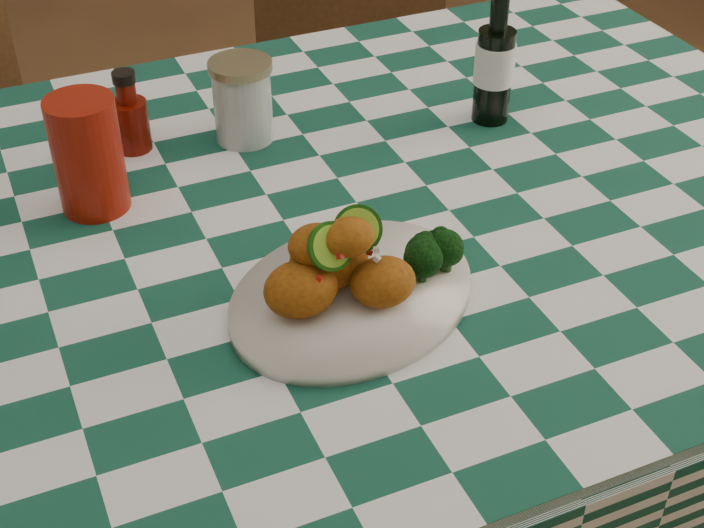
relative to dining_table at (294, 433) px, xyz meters
name	(u,v)px	position (x,y,z in m)	size (l,w,h in m)	color
dining_table	(294,433)	(0.00, 0.00, 0.00)	(1.66, 1.06, 0.79)	#134937
plate	(352,296)	(0.01, -0.19, 0.40)	(0.31, 0.24, 0.02)	silver
fried_chicken_pile	(345,256)	(0.01, -0.19, 0.46)	(0.16, 0.11, 0.10)	#9B520F
broccoli_side	(421,247)	(0.11, -0.17, 0.44)	(0.07, 0.07, 0.05)	black
red_tumbler	(88,155)	(-0.21, 0.13, 0.47)	(0.09, 0.09, 0.15)	maroon
ketchup_bottle	(129,111)	(-0.13, 0.25, 0.45)	(0.05, 0.05, 0.12)	#640E05
mason_jar	(243,101)	(0.02, 0.22, 0.45)	(0.09, 0.09, 0.12)	#B2BCBA
beer_bottle	(496,54)	(0.38, 0.13, 0.50)	(0.06, 0.06, 0.21)	black
wooden_chair_right	(352,131)	(0.41, 0.72, 0.06)	(0.41, 0.43, 0.91)	#472814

